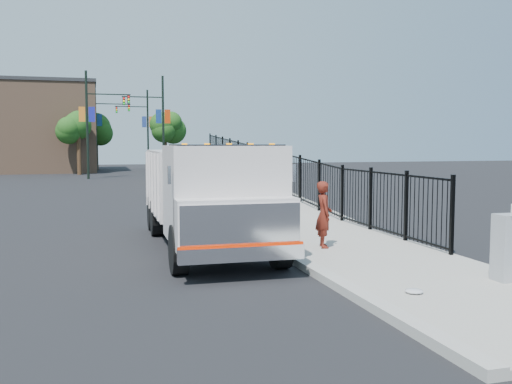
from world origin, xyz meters
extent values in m
plane|color=black|center=(0.00, 0.00, 0.00)|extent=(120.00, 120.00, 0.00)
cube|color=#9E998E|center=(1.93, -2.00, 0.06)|extent=(3.55, 12.00, 0.12)
cube|color=#ADAAA3|center=(0.00, -2.00, 0.08)|extent=(0.30, 12.00, 0.16)
cube|color=#9E998E|center=(2.12, 16.00, 0.00)|extent=(3.95, 24.06, 3.19)
cube|color=black|center=(3.55, 12.00, 0.90)|extent=(0.10, 28.00, 1.80)
cube|color=black|center=(-1.55, 1.35, 0.57)|extent=(1.17, 7.03, 0.23)
cube|color=silver|center=(-1.59, -1.02, 1.60)|extent=(2.47, 2.32, 2.06)
cube|color=silver|center=(-1.62, -2.31, 1.08)|extent=(2.44, 0.77, 1.03)
cube|color=silver|center=(-1.63, -2.69, 1.08)|extent=(2.37, 0.13, 0.88)
cube|color=silver|center=(-1.63, -2.78, 0.57)|extent=(2.48, 0.23, 0.29)
cube|color=red|center=(-1.63, -2.78, 0.72)|extent=(2.48, 0.10, 0.06)
cube|color=black|center=(-1.60, -1.28, 2.22)|extent=(2.29, 1.38, 0.88)
cube|color=silver|center=(-1.52, 2.69, 1.60)|extent=(2.56, 4.38, 1.75)
cube|color=silver|center=(-2.90, -2.03, 2.06)|extent=(0.06, 0.06, 0.36)
cube|color=silver|center=(-0.32, -2.08, 2.06)|extent=(0.06, 0.06, 0.36)
cube|color=orange|center=(-2.53, -1.62, 2.65)|extent=(0.10, 0.08, 0.06)
cube|color=orange|center=(-2.07, -1.63, 2.65)|extent=(0.10, 0.08, 0.06)
cube|color=orange|center=(-1.61, -1.64, 2.65)|extent=(0.10, 0.08, 0.06)
cube|color=orange|center=(-1.14, -1.65, 2.65)|extent=(0.10, 0.08, 0.06)
cube|color=orange|center=(-0.68, -1.66, 2.65)|extent=(0.10, 0.08, 0.06)
cylinder|color=black|center=(-2.69, -1.73, 0.52)|extent=(0.35, 1.04, 1.03)
cylinder|color=black|center=(-0.53, -1.77, 0.52)|extent=(0.35, 1.04, 1.03)
cylinder|color=black|center=(-2.59, 3.33, 0.52)|extent=(0.35, 1.04, 1.03)
cylinder|color=black|center=(-0.43, 3.29, 0.52)|extent=(0.35, 1.04, 1.03)
cylinder|color=black|center=(-2.57, 4.46, 0.52)|extent=(0.35, 1.04, 1.03)
cylinder|color=black|center=(-0.41, 4.42, 0.52)|extent=(0.35, 1.04, 1.03)
imported|color=maroon|center=(1.09, -0.32, 0.94)|extent=(0.50, 0.66, 1.63)
cube|color=gray|center=(3.10, -4.43, 0.75)|extent=(0.55, 0.40, 1.25)
ellipsoid|color=silver|center=(0.91, -4.75, 0.16)|extent=(0.31, 0.31, 0.08)
cylinder|color=black|center=(-4.69, 31.08, 4.00)|extent=(0.18, 0.18, 8.00)
cube|color=black|center=(-3.09, 31.08, 6.30)|extent=(3.20, 0.08, 0.08)
cube|color=black|center=(-1.65, 31.08, 5.95)|extent=(0.18, 0.22, 0.60)
cube|color=#181D9E|center=(-4.34, 31.08, 4.80)|extent=(0.45, 0.04, 1.10)
cube|color=orange|center=(-5.04, 31.08, 4.80)|extent=(0.45, 0.04, 1.10)
cylinder|color=black|center=(1.14, 32.92, 4.00)|extent=(0.18, 0.18, 8.00)
cube|color=black|center=(-0.46, 32.92, 6.30)|extent=(3.20, 0.08, 0.08)
cube|color=black|center=(-1.90, 32.92, 5.95)|extent=(0.18, 0.22, 0.60)
cube|color=red|center=(1.49, 32.92, 4.80)|extent=(0.45, 0.04, 1.10)
cube|color=navy|center=(0.79, 32.92, 4.80)|extent=(0.45, 0.04, 1.10)
cylinder|color=black|center=(-4.02, 41.88, 4.00)|extent=(0.18, 0.18, 8.00)
cube|color=black|center=(-2.42, 41.88, 6.30)|extent=(3.20, 0.08, 0.08)
cube|color=black|center=(-0.98, 41.88, 5.95)|extent=(0.18, 0.22, 0.60)
cube|color=navy|center=(-3.67, 41.88, 4.80)|extent=(0.45, 0.04, 1.10)
cube|color=orange|center=(-4.37, 41.88, 4.80)|extent=(0.45, 0.04, 1.10)
cylinder|color=black|center=(1.07, 45.41, 4.00)|extent=(0.18, 0.18, 8.00)
cube|color=black|center=(-0.53, 45.41, 6.30)|extent=(3.20, 0.08, 0.08)
cube|color=black|center=(-1.97, 45.41, 5.95)|extent=(0.18, 0.22, 0.60)
cube|color=#CE6926|center=(1.42, 45.41, 4.80)|extent=(0.45, 0.04, 1.10)
cube|color=navy|center=(0.72, 45.41, 4.80)|extent=(0.45, 0.04, 1.10)
cylinder|color=#382314|center=(-5.46, 37.23, 1.60)|extent=(0.36, 0.36, 3.20)
sphere|color=#194714|center=(-5.46, 37.23, 4.00)|extent=(2.42, 2.42, 2.42)
cylinder|color=#382314|center=(2.07, 39.53, 1.60)|extent=(0.36, 0.36, 3.20)
sphere|color=#194714|center=(2.07, 39.53, 4.00)|extent=(2.28, 2.28, 2.28)
cylinder|color=#382314|center=(-3.98, 46.29, 1.60)|extent=(0.36, 0.36, 3.20)
sphere|color=#194714|center=(-3.98, 46.29, 4.00)|extent=(2.96, 2.96, 2.96)
cube|color=#8C664C|center=(-9.00, 44.00, 4.00)|extent=(10.00, 10.00, 8.00)
camera|label=1|loc=(-4.33, -13.21, 2.69)|focal=40.00mm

